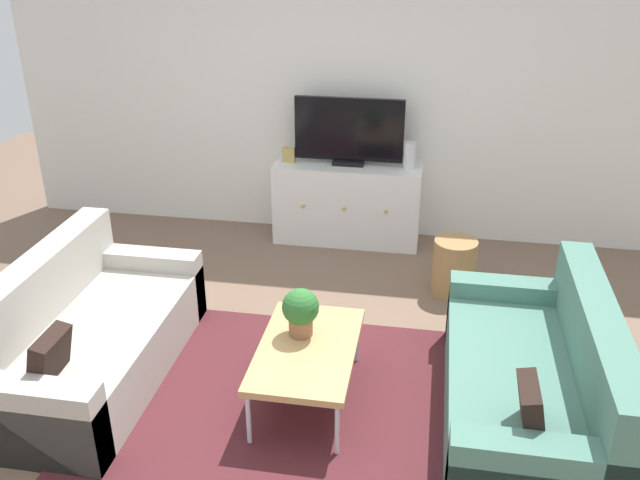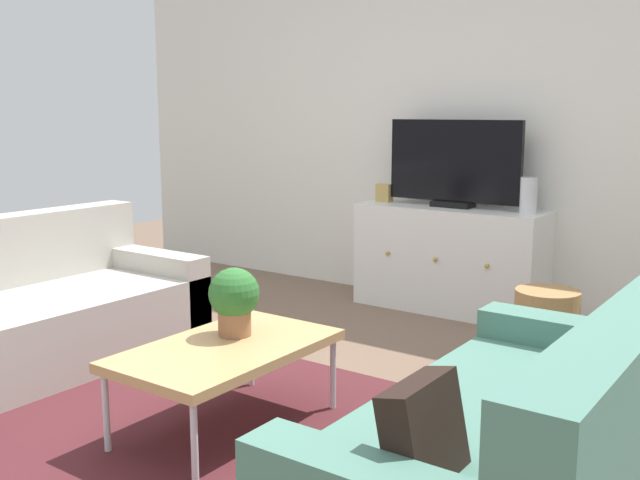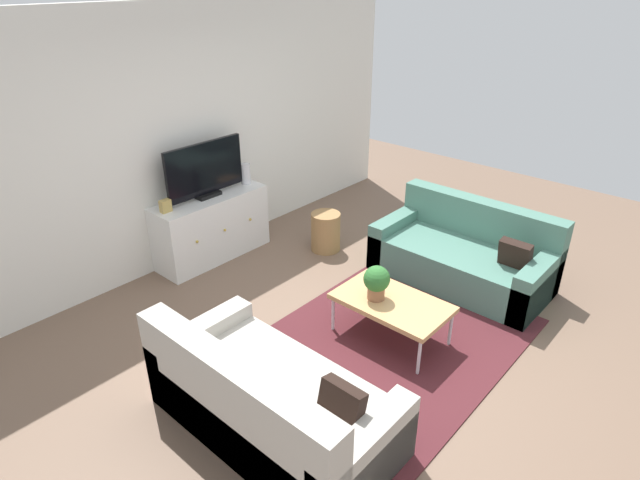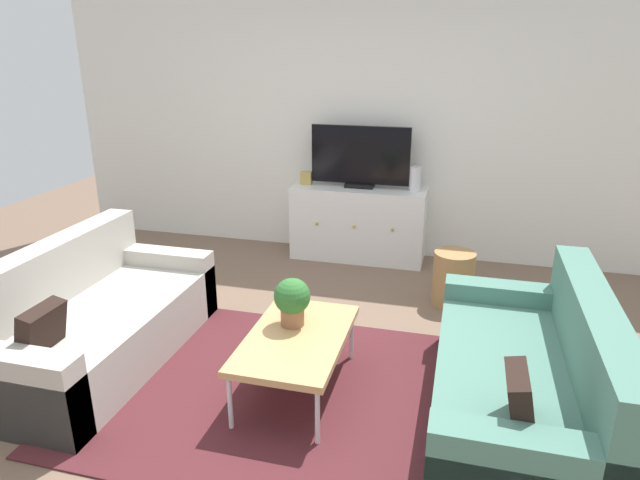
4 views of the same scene
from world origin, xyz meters
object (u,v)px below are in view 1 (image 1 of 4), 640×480
at_px(coffee_table, 307,351).
at_px(glass_vase, 410,155).
at_px(couch_right_side, 540,387).
at_px(couch_left_side, 81,340).
at_px(potted_plant, 301,310).
at_px(wicker_basket, 454,267).
at_px(mantel_clock, 289,155).
at_px(flat_screen_tv, 349,132).
at_px(tv_console, 347,203).

height_order(coffee_table, glass_vase, glass_vase).
xyz_separation_m(couch_right_side, coffee_table, (-1.38, -0.01, 0.10)).
height_order(couch_left_side, couch_right_side, same).
xyz_separation_m(potted_plant, wicker_basket, (0.96, 1.41, -0.34)).
relative_size(couch_right_side, coffee_table, 1.80).
xyz_separation_m(potted_plant, mantel_clock, (-0.56, 2.26, 0.23)).
relative_size(couch_left_side, mantel_clock, 13.65).
bearing_deg(couch_left_side, flat_screen_tv, 59.40).
relative_size(coffee_table, flat_screen_tv, 1.02).
relative_size(couch_left_side, wicker_basket, 3.88).
relative_size(couch_left_side, tv_console, 1.34).
height_order(couch_left_side, coffee_table, couch_left_side).
relative_size(flat_screen_tv, glass_vase, 4.08).
height_order(tv_console, glass_vase, glass_vase).
bearing_deg(coffee_table, couch_left_side, 179.64).
bearing_deg(couch_right_side, coffee_table, -179.61).
bearing_deg(wicker_basket, flat_screen_tv, 138.28).
height_order(potted_plant, tv_console, tv_console).
height_order(couch_left_side, tv_console, couch_left_side).
distance_m(potted_plant, wicker_basket, 1.74).
bearing_deg(couch_left_side, glass_vase, 50.49).
xyz_separation_m(tv_console, wicker_basket, (0.97, -0.85, -0.14)).
relative_size(tv_console, mantel_clock, 10.18).
bearing_deg(tv_console, mantel_clock, 180.00).
bearing_deg(wicker_basket, couch_left_side, -147.44).
relative_size(couch_left_side, couch_right_side, 1.00).
bearing_deg(glass_vase, wicker_basket, -63.00).
distance_m(couch_right_side, potted_plant, 1.48).
height_order(coffee_table, tv_console, tv_console).
bearing_deg(flat_screen_tv, couch_left_side, -120.60).
xyz_separation_m(couch_left_side, couch_right_side, (2.88, 0.00, 0.00)).
distance_m(coffee_table, wicker_basket, 1.78).
relative_size(couch_right_side, glass_vase, 7.49).
bearing_deg(tv_console, couch_right_side, -58.37).
bearing_deg(tv_console, couch_left_side, -120.82).
relative_size(couch_right_side, mantel_clock, 13.65).
relative_size(couch_right_side, potted_plant, 5.70).
bearing_deg(coffee_table, flat_screen_tv, 91.93).
relative_size(couch_left_side, potted_plant, 5.70).
xyz_separation_m(couch_left_side, flat_screen_tv, (1.42, 2.39, 0.77)).
relative_size(couch_left_side, flat_screen_tv, 1.84).
xyz_separation_m(coffee_table, mantel_clock, (-0.62, 2.38, 0.44)).
bearing_deg(couch_right_side, couch_left_side, 180.00).
height_order(flat_screen_tv, wicker_basket, flat_screen_tv).
bearing_deg(tv_console, wicker_basket, -41.06).
bearing_deg(mantel_clock, flat_screen_tv, 2.11).
distance_m(couch_right_side, wicker_basket, 1.60).
bearing_deg(potted_plant, flat_screen_tv, 90.41).
bearing_deg(mantel_clock, couch_left_side, -110.22).
bearing_deg(wicker_basket, couch_right_side, -72.24).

